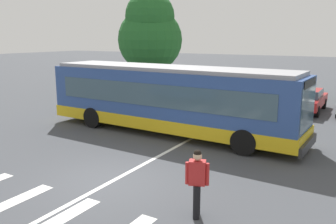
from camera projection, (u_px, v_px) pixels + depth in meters
ground_plane at (108, 181)px, 10.91m from camera, size 160.00×160.00×0.00m
city_transit_bus at (169, 99)px, 16.11m from camera, size 12.37×3.04×3.06m
pedestrian_crossing_street at (197, 180)px, 8.55m from camera, size 0.55×0.38×1.72m
parked_car_silver at (187, 88)px, 25.20m from camera, size 1.94×4.53×1.35m
parked_car_charcoal at (222, 92)px, 23.76m from camera, size 1.96×4.54×1.35m
parked_car_champagne at (264, 95)px, 22.24m from camera, size 1.91×4.52×1.35m
parked_car_red at (306, 99)px, 21.01m from camera, size 1.89×4.51×1.35m
background_tree_left at (150, 33)px, 27.98m from camera, size 5.11×5.11×7.84m
crosswalk_painted_stripes at (56, 222)px, 8.50m from camera, size 7.69×2.68×0.01m
lane_center_line at (147, 162)px, 12.54m from camera, size 0.16×24.00×0.01m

